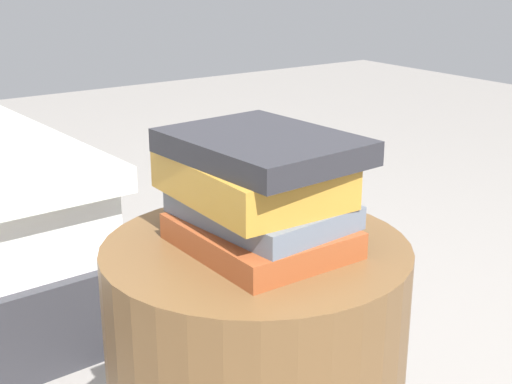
% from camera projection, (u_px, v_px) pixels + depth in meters
% --- Properties ---
extents(book_rust, '(0.23, 0.19, 0.04)m').
position_uv_depth(book_rust, '(263.00, 235.00, 0.99)').
color(book_rust, '#994723').
rests_on(book_rust, side_table).
extents(book_slate, '(0.25, 0.19, 0.03)m').
position_uv_depth(book_slate, '(263.00, 210.00, 0.98)').
color(book_slate, slate).
rests_on(book_slate, book_rust).
extents(book_ochre, '(0.25, 0.18, 0.06)m').
position_uv_depth(book_ochre, '(253.00, 177.00, 0.98)').
color(book_ochre, '#B7842D').
rests_on(book_ochre, book_slate).
extents(book_charcoal, '(0.27, 0.22, 0.03)m').
position_uv_depth(book_charcoal, '(262.00, 146.00, 0.96)').
color(book_charcoal, '#28282D').
rests_on(book_charcoal, book_ochre).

